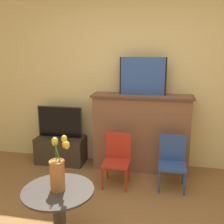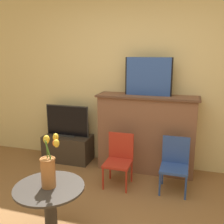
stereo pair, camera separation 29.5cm
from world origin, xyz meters
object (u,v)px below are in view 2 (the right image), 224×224
at_px(painting, 148,77).
at_px(vase_tulips, 49,168).
at_px(chair_blue, 175,162).
at_px(chair_red, 119,157).
at_px(tv_monitor, 67,121).

bearing_deg(painting, vase_tulips, -107.46).
bearing_deg(chair_blue, chair_red, -175.49).
distance_m(painting, chair_red, 1.16).
height_order(chair_red, chair_blue, same).
height_order(tv_monitor, chair_blue, tv_monitor).
xyz_separation_m(painting, tv_monitor, (-1.24, -0.03, -0.72)).
xyz_separation_m(tv_monitor, chair_red, (0.97, -0.50, -0.27)).
relative_size(tv_monitor, chair_red, 1.04).
bearing_deg(chair_blue, tv_monitor, 165.20).
distance_m(tv_monitor, chair_red, 1.13).
bearing_deg(vase_tulips, painting, 72.54).
distance_m(tv_monitor, chair_blue, 1.75).
xyz_separation_m(tv_monitor, chair_blue, (1.67, -0.44, -0.27)).
xyz_separation_m(chair_red, chair_blue, (0.70, 0.06, 0.00)).
bearing_deg(vase_tulips, tv_monitor, 111.67).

